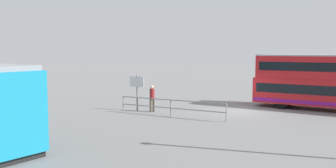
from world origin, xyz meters
TOP-DOWN VIEW (x-y plane):
  - ground_plane at (0.00, 0.00)m, footprint 160.00×160.00m
  - double_decker_bus at (-5.76, -2.85)m, footprint 10.92×3.58m
  - pedestrian_near_railing at (5.12, 3.05)m, footprint 0.44×0.44m
  - pedestrian_railing at (3.21, 4.11)m, footprint 7.22×0.30m
  - info_sign at (6.24, 3.14)m, footprint 1.03×0.16m

SIDE VIEW (x-z plane):
  - ground_plane at x=0.00m, z-range 0.00..0.00m
  - pedestrian_railing at x=3.21m, z-range 0.20..1.28m
  - pedestrian_near_railing at x=5.12m, z-range 0.14..1.92m
  - info_sign at x=6.24m, z-range 0.46..2.89m
  - double_decker_bus at x=-5.76m, z-range 0.05..3.84m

